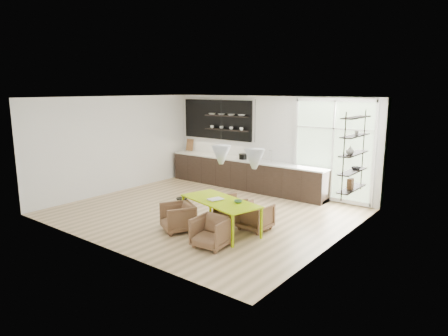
# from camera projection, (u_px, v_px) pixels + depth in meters

# --- Properties ---
(room) EXTENTS (7.02, 6.01, 2.91)m
(room) POSITION_uv_depth(u_px,v_px,m) (248.00, 153.00, 10.47)
(room) COLOR #D7B588
(room) RESTS_ON ground
(kitchen_run) EXTENTS (5.54, 0.69, 2.75)m
(kitchen_run) POSITION_uv_depth(u_px,v_px,m) (243.00, 169.00, 12.64)
(kitchen_run) COLOR black
(kitchen_run) RESTS_ON ground
(right_shelving) EXTENTS (0.26, 1.22, 1.90)m
(right_shelving) POSITION_uv_depth(u_px,v_px,m) (353.00, 156.00, 8.82)
(right_shelving) COLOR black
(right_shelving) RESTS_ON ground
(dining_table) EXTENTS (2.07, 1.32, 0.70)m
(dining_table) POSITION_uv_depth(u_px,v_px,m) (220.00, 202.00, 8.78)
(dining_table) COLOR #A1C903
(dining_table) RESTS_ON ground
(armchair_back_left) EXTENTS (0.87, 0.88, 0.60)m
(armchair_back_left) POSITION_uv_depth(u_px,v_px,m) (230.00, 208.00, 9.55)
(armchair_back_left) COLOR brown
(armchair_back_left) RESTS_ON ground
(armchair_back_right) EXTENTS (0.67, 0.69, 0.60)m
(armchair_back_right) POSITION_uv_depth(u_px,v_px,m) (256.00, 216.00, 8.93)
(armchair_back_right) COLOR brown
(armchair_back_right) RESTS_ON ground
(armchair_front_left) EXTENTS (0.91, 0.92, 0.62)m
(armchair_front_left) POSITION_uv_depth(u_px,v_px,m) (178.00, 217.00, 8.83)
(armchair_front_left) COLOR brown
(armchair_front_left) RESTS_ON ground
(armchair_front_right) EXTENTS (0.73, 0.75, 0.62)m
(armchair_front_right) POSITION_uv_depth(u_px,v_px,m) (211.00, 232.00, 7.94)
(armchair_front_right) COLOR brown
(armchair_front_right) RESTS_ON ground
(wire_stool) EXTENTS (0.30, 0.30, 0.38)m
(wire_stool) POSITION_uv_depth(u_px,v_px,m) (182.00, 203.00, 10.16)
(wire_stool) COLOR black
(wire_stool) RESTS_ON ground
(table_book) EXTENTS (0.33, 0.38, 0.03)m
(table_book) POSITION_uv_depth(u_px,v_px,m) (213.00, 198.00, 8.90)
(table_book) COLOR white
(table_book) RESTS_ON dining_table
(table_bowl) EXTENTS (0.18, 0.18, 0.06)m
(table_bowl) POSITION_uv_depth(u_px,v_px,m) (238.00, 201.00, 8.59)
(table_bowl) COLOR #4B7A53
(table_bowl) RESTS_ON dining_table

